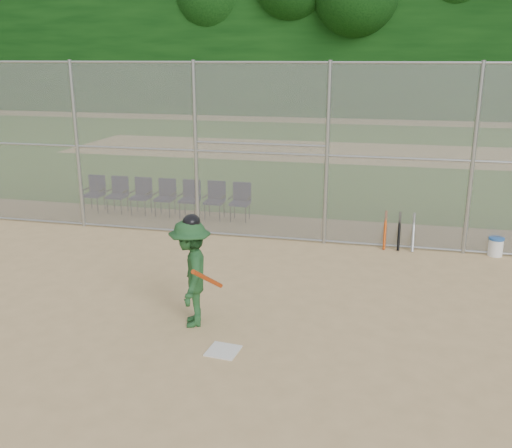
% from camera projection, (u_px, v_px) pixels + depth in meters
% --- Properties ---
extents(ground, '(100.00, 100.00, 0.00)m').
position_uv_depth(ground, '(218.00, 341.00, 8.48)').
color(ground, tan).
rests_on(ground, ground).
extents(grass_strip, '(100.00, 100.00, 0.00)m').
position_uv_depth(grass_strip, '(335.00, 152.00, 25.29)').
color(grass_strip, '#2F5F1C').
rests_on(grass_strip, ground).
extents(dirt_patch_far, '(24.00, 24.00, 0.00)m').
position_uv_depth(dirt_patch_far, '(335.00, 152.00, 25.29)').
color(dirt_patch_far, tan).
rests_on(dirt_patch_far, ground).
extents(backstop_fence, '(16.09, 0.09, 4.00)m').
position_uv_depth(backstop_fence, '(282.00, 151.00, 12.56)').
color(backstop_fence, gray).
rests_on(backstop_fence, ground).
extents(treeline, '(81.00, 60.00, 11.00)m').
position_uv_depth(treeline, '(345.00, 23.00, 25.61)').
color(treeline, black).
rests_on(treeline, ground).
extents(home_plate, '(0.48, 0.48, 0.02)m').
position_uv_depth(home_plate, '(223.00, 351.00, 8.17)').
color(home_plate, silver).
rests_on(home_plate, ground).
extents(batter_at_plate, '(1.00, 1.39, 1.80)m').
position_uv_depth(batter_at_plate, '(191.00, 272.00, 8.79)').
color(batter_at_plate, '#1D4923').
rests_on(batter_at_plate, ground).
extents(water_cooler, '(0.32, 0.32, 0.40)m').
position_uv_depth(water_cooler, '(496.00, 246.00, 12.06)').
color(water_cooler, white).
rests_on(water_cooler, ground).
extents(spare_bats, '(0.66, 0.37, 0.83)m').
position_uv_depth(spare_bats, '(399.00, 231.00, 12.42)').
color(spare_bats, '#D84C14').
rests_on(spare_bats, ground).
extents(chair_0, '(0.54, 0.52, 0.96)m').
position_uv_depth(chair_0, '(94.00, 194.00, 15.48)').
color(chair_0, '#10103B').
rests_on(chair_0, ground).
extents(chair_1, '(0.54, 0.52, 0.96)m').
position_uv_depth(chair_1, '(117.00, 195.00, 15.33)').
color(chair_1, '#10103B').
rests_on(chair_1, ground).
extents(chair_2, '(0.54, 0.52, 0.96)m').
position_uv_depth(chair_2, '(141.00, 197.00, 15.18)').
color(chair_2, '#10103B').
rests_on(chair_2, ground).
extents(chair_3, '(0.54, 0.52, 0.96)m').
position_uv_depth(chair_3, '(165.00, 198.00, 15.03)').
color(chair_3, '#10103B').
rests_on(chair_3, ground).
extents(chair_4, '(0.54, 0.52, 0.96)m').
position_uv_depth(chair_4, '(189.00, 199.00, 14.89)').
color(chair_4, '#10103B').
rests_on(chair_4, ground).
extents(chair_5, '(0.54, 0.52, 0.96)m').
position_uv_depth(chair_5, '(214.00, 201.00, 14.74)').
color(chair_5, '#10103B').
rests_on(chair_5, ground).
extents(chair_6, '(0.54, 0.52, 0.96)m').
position_uv_depth(chair_6, '(240.00, 202.00, 14.59)').
color(chair_6, '#10103B').
rests_on(chair_6, ground).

